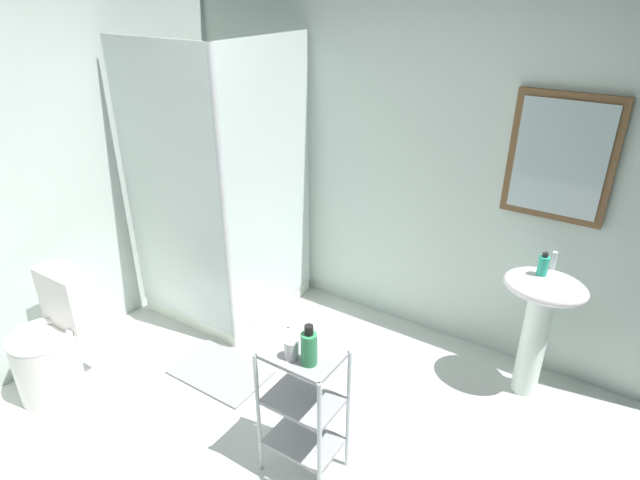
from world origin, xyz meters
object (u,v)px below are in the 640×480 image
(shower_stall, at_px, (227,256))
(hand_soap_bottle, at_px, (543,265))
(storage_cart, at_px, (303,403))
(bath_mat, at_px, (221,372))
(pedestal_sink, at_px, (540,311))
(body_wash_bottle_green, at_px, (309,347))
(toilet, at_px, (52,346))
(rinse_cup, at_px, (292,350))

(shower_stall, xyz_separation_m, hand_soap_bottle, (2.09, 0.32, 0.41))
(storage_cart, distance_m, bath_mat, 1.02)
(shower_stall, relative_size, storage_cart, 2.70)
(shower_stall, bearing_deg, pedestal_sink, 8.54)
(body_wash_bottle_green, relative_size, bath_mat, 0.34)
(shower_stall, xyz_separation_m, bath_mat, (0.45, -0.61, -0.45))
(pedestal_sink, relative_size, toilet, 1.07)
(pedestal_sink, height_order, hand_soap_bottle, hand_soap_bottle)
(hand_soap_bottle, bearing_deg, pedestal_sink, -5.94)
(bath_mat, bearing_deg, pedestal_sink, 28.87)
(toilet, bearing_deg, hand_soap_bottle, 33.28)
(hand_soap_bottle, xyz_separation_m, rinse_cup, (-0.79, -1.29, -0.08))
(storage_cart, height_order, body_wash_bottle_green, body_wash_bottle_green)
(bath_mat, bearing_deg, toilet, -139.34)
(storage_cart, bearing_deg, hand_soap_bottle, 57.93)
(body_wash_bottle_green, bearing_deg, pedestal_sink, 59.78)
(hand_soap_bottle, xyz_separation_m, bath_mat, (-1.64, -0.93, -0.86))
(body_wash_bottle_green, bearing_deg, storage_cart, 147.99)
(toilet, relative_size, hand_soap_bottle, 5.63)
(pedestal_sink, height_order, body_wash_bottle_green, body_wash_bottle_green)
(pedestal_sink, xyz_separation_m, toilet, (-2.42, -1.56, -0.26))
(body_wash_bottle_green, bearing_deg, hand_soap_bottle, 61.03)
(storage_cart, xyz_separation_m, hand_soap_bottle, (0.77, 1.23, 0.43))
(rinse_cup, height_order, bath_mat, rinse_cup)
(shower_stall, bearing_deg, toilet, -103.25)
(shower_stall, xyz_separation_m, rinse_cup, (1.30, -0.96, 0.32))
(shower_stall, distance_m, hand_soap_bottle, 2.15)
(toilet, bearing_deg, bath_mat, 40.66)
(toilet, distance_m, bath_mat, 1.02)
(body_wash_bottle_green, height_order, bath_mat, body_wash_bottle_green)
(toilet, distance_m, storage_cart, 1.65)
(hand_soap_bottle, height_order, bath_mat, hand_soap_bottle)
(toilet, relative_size, rinse_cup, 8.08)
(storage_cart, bearing_deg, shower_stall, 145.40)
(toilet, xyz_separation_m, rinse_cup, (1.59, 0.28, 0.47))
(storage_cart, height_order, bath_mat, storage_cart)
(shower_stall, bearing_deg, storage_cart, -34.60)
(pedestal_sink, relative_size, hand_soap_bottle, 6.00)
(shower_stall, distance_m, toilet, 1.28)
(toilet, xyz_separation_m, storage_cart, (1.61, 0.33, 0.12))
(shower_stall, height_order, bath_mat, shower_stall)
(hand_soap_bottle, height_order, body_wash_bottle_green, same)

